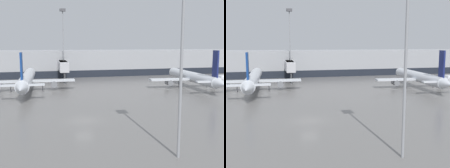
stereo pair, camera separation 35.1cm
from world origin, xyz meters
TOP-DOWN VIEW (x-y plane):
  - ground_plane at (0.00, 0.00)m, footprint 320.00×320.00m
  - terminal_building at (-0.19, 61.82)m, footprint 160.00×30.19m
  - parked_jet_1 at (-9.73, 29.73)m, footprint 23.21×35.85m
  - parked_jet_3 at (32.50, 25.20)m, footprint 23.45×32.07m
  - apron_light_mast_3 at (0.85, 51.78)m, footprint 1.80×1.80m

SIDE VIEW (x-z plane):
  - ground_plane at x=0.00m, z-range 0.00..0.00m
  - parked_jet_3 at x=32.50m, z-range -2.26..7.79m
  - parked_jet_1 at x=-9.73m, z-range -1.96..7.86m
  - terminal_building at x=-0.19m, z-range 0.00..9.00m
  - apron_light_mast_3 at x=0.85m, z-range 6.01..28.49m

